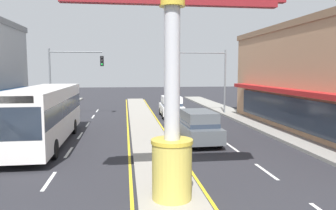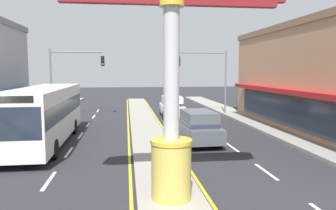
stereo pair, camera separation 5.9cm
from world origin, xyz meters
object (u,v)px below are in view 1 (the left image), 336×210
Objects in this scene: district_sign at (172,75)px; suv_far_right_lane at (171,106)px; traffic_light_right_side at (207,70)px; suv_near_left_lane at (198,126)px; traffic_light_left_side at (70,70)px; bus_near_right_lane at (45,112)px.

district_sign is 19.65m from suv_far_right_lane.
suv_near_left_lane is (-3.58, -11.81, -3.26)m from traffic_light_right_side.
district_sign is 21.15m from traffic_light_left_side.
bus_near_right_lane is (-12.38, -10.82, -2.38)m from traffic_light_right_side.
traffic_light_right_side is 1.33× the size of suv_near_left_lane.
traffic_light_left_side and traffic_light_right_side have the same top height.
traffic_light_left_side is 0.55× the size of bus_near_right_lane.
bus_near_right_lane is 2.41× the size of suv_far_right_lane.
bus_near_right_lane is (0.29, -10.89, -2.38)m from traffic_light_left_side.
district_sign is at bearing -56.94° from bus_near_right_lane.
district_sign is at bearing -98.13° from suv_far_right_lane.
traffic_light_right_side reaches higher than suv_near_left_lane.
traffic_light_left_side is at bearing 91.50° from bus_near_right_lane.
suv_near_left_lane is (8.80, -0.98, -0.88)m from bus_near_right_lane.
traffic_light_left_side is at bearing 179.70° from traffic_light_right_side.
traffic_light_right_side is 4.93m from suv_far_right_lane.
district_sign is 1.65× the size of suv_near_left_lane.
traffic_light_right_side reaches higher than bus_near_right_lane.
suv_far_right_lane is 10.91m from suv_near_left_lane.
traffic_light_right_side is (12.67, -0.07, 0.00)m from traffic_light_left_side.
suv_far_right_lane is (-3.59, -0.90, -3.26)m from traffic_light_right_side.
district_sign is 1.24× the size of traffic_light_right_side.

